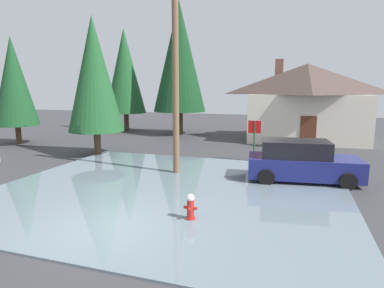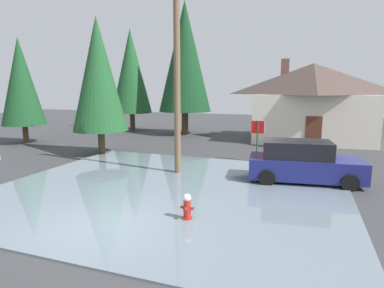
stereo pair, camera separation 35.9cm
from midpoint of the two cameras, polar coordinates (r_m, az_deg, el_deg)
name	(u,v)px [view 1 (the left image)]	position (r m, az deg, el deg)	size (l,w,h in m)	color
ground_plane	(106,230)	(9.42, -16.02, -14.36)	(80.00, 80.00, 0.10)	#38383A
flood_puddle	(170,189)	(12.28, -4.82, -7.88)	(12.77, 11.17, 0.05)	slate
lane_stop_bar	(45,251)	(8.71, -25.56, -16.65)	(3.12, 0.30, 0.01)	silver
fire_hydrant	(190,208)	(9.39, -1.39, -11.14)	(0.40, 0.34, 0.79)	#AD231E
utility_pole	(175,64)	(14.05, -3.68, 13.92)	(1.60, 0.28, 9.17)	brown
stop_sign_far	(254,132)	(16.89, 10.36, 2.05)	(0.69, 0.08, 2.14)	#1E4C28
house	(306,101)	(24.94, 19.00, 7.20)	(8.82, 6.87, 5.93)	silver
parked_car	(301,162)	(13.82, 17.96, -3.01)	(4.56, 2.44, 1.68)	navy
pine_tree_tall_left	(14,82)	(24.88, -29.29, 9.56)	(2.84, 2.84, 7.11)	#4C3823
pine_tree_mid_left	(125,71)	(29.63, -12.12, 12.40)	(3.55, 3.55, 8.87)	#4C3823
pine_tree_short_left	(94,75)	(18.97, -17.41, 11.60)	(3.05, 3.05, 7.64)	#4C3823
pine_tree_far_center	(179,57)	(26.69, -2.66, 15.06)	(4.22, 4.22, 10.56)	#4C3823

